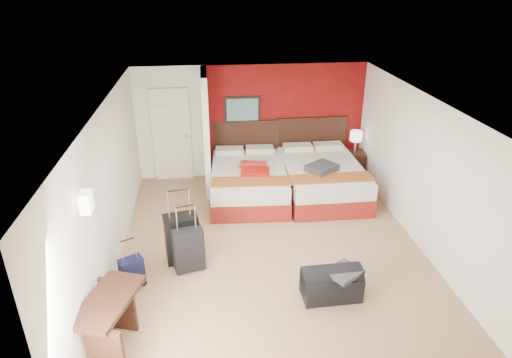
{
  "coord_description": "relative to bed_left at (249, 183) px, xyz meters",
  "views": [
    {
      "loc": [
        -0.99,
        -6.12,
        4.25
      ],
      "look_at": [
        -0.18,
        0.8,
        1.0
      ],
      "focal_mm": 31.24,
      "sensor_mm": 36.0,
      "label": 1
    }
  ],
  "objects": [
    {
      "name": "ground",
      "position": [
        0.18,
        -2.08,
        -0.32
      ],
      "size": [
        6.5,
        6.5,
        0.0
      ],
      "primitive_type": "plane",
      "color": "tan",
      "rests_on": "ground"
    },
    {
      "name": "room_walls",
      "position": [
        -1.22,
        -0.66,
        0.93
      ],
      "size": [
        5.02,
        6.52,
        2.5
      ],
      "color": "white",
      "rests_on": "ground"
    },
    {
      "name": "red_accent_panel",
      "position": [
        0.93,
        1.15,
        0.93
      ],
      "size": [
        3.5,
        0.04,
        2.5
      ],
      "primitive_type": "cube",
      "color": "maroon",
      "rests_on": "ground"
    },
    {
      "name": "partition_wall",
      "position": [
        -0.82,
        0.53,
        0.93
      ],
      "size": [
        0.12,
        1.2,
        2.5
      ],
      "primitive_type": "cube",
      "color": "silver",
      "rests_on": "ground"
    },
    {
      "name": "entry_door",
      "position": [
        -1.57,
        1.12,
        0.7
      ],
      "size": [
        0.82,
        0.06,
        2.05
      ],
      "primitive_type": "cube",
      "color": "silver",
      "rests_on": "ground"
    },
    {
      "name": "bed_left",
      "position": [
        0.0,
        0.0,
        0.0
      ],
      "size": [
        1.64,
        2.24,
        0.65
      ],
      "primitive_type": "cube",
      "rotation": [
        0.0,
        0.0,
        -0.06
      ],
      "color": "white",
      "rests_on": "ground"
    },
    {
      "name": "bed_right",
      "position": [
        1.52,
        -0.05,
        0.01
      ],
      "size": [
        1.56,
        2.23,
        0.67
      ],
      "primitive_type": "cube",
      "rotation": [
        0.0,
        0.0,
        0.0
      ],
      "color": "white",
      "rests_on": "ground"
    },
    {
      "name": "red_suitcase_open",
      "position": [
        0.1,
        -0.1,
        0.37
      ],
      "size": [
        0.66,
        0.83,
        0.09
      ],
      "primitive_type": "cube",
      "rotation": [
        0.0,
        0.0,
        -0.15
      ],
      "color": "#9E150D",
      "rests_on": "bed_left"
    },
    {
      "name": "jacket_bundle",
      "position": [
        1.42,
        -0.35,
        0.41
      ],
      "size": [
        0.71,
        0.68,
        0.13
      ],
      "primitive_type": "cube",
      "rotation": [
        0.0,
        0.0,
        0.62
      ],
      "color": "#39393E",
      "rests_on": "bed_right"
    },
    {
      "name": "nightstand",
      "position": [
        2.44,
        0.71,
        -0.02
      ],
      "size": [
        0.49,
        0.49,
        0.61
      ],
      "primitive_type": "cube",
      "rotation": [
        0.0,
        0.0,
        -0.13
      ],
      "color": "#331711",
      "rests_on": "ground"
    },
    {
      "name": "table_lamp",
      "position": [
        2.44,
        0.71,
        0.53
      ],
      "size": [
        0.33,
        0.33,
        0.48
      ],
      "primitive_type": "cylinder",
      "rotation": [
        0.0,
        0.0,
        -0.29
      ],
      "color": "white",
      "rests_on": "nightstand"
    },
    {
      "name": "suitcase_black",
      "position": [
        -1.28,
        -2.11,
        0.07
      ],
      "size": [
        0.58,
        0.42,
        0.79
      ],
      "primitive_type": "cube",
      "rotation": [
        0.0,
        0.0,
        0.19
      ],
      "color": "black",
      "rests_on": "ground"
    },
    {
      "name": "suitcase_charcoal",
      "position": [
        -1.18,
        -2.35,
        0.02
      ],
      "size": [
        0.52,
        0.39,
        0.68
      ],
      "primitive_type": "cube",
      "rotation": [
        0.0,
        0.0,
        0.25
      ],
      "color": "black",
      "rests_on": "ground"
    },
    {
      "name": "suitcase_navy",
      "position": [
        -1.99,
        -2.7,
        -0.09
      ],
      "size": [
        0.39,
        0.34,
        0.46
      ],
      "primitive_type": "cube",
      "rotation": [
        0.0,
        0.0,
        0.51
      ],
      "color": "black",
      "rests_on": "ground"
    },
    {
      "name": "duffel_bag",
      "position": [
        0.85,
        -3.25,
        -0.11
      ],
      "size": [
        0.84,
        0.46,
        0.42
      ],
      "primitive_type": "cube",
      "rotation": [
        0.0,
        0.0,
        0.03
      ],
      "color": "black",
      "rests_on": "ground"
    },
    {
      "name": "jacket_draped",
      "position": [
        1.0,
        -3.3,
        0.13
      ],
      "size": [
        0.6,
        0.58,
        0.06
      ],
      "primitive_type": "cube",
      "rotation": [
        0.0,
        0.0,
        0.58
      ],
      "color": "#3B3C41",
      "rests_on": "duffel_bag"
    },
    {
      "name": "desk",
      "position": [
        -2.04,
        -3.98,
        0.1
      ],
      "size": [
        0.8,
        1.11,
        0.84
      ],
      "primitive_type": "cube",
      "rotation": [
        0.0,
        0.0,
        -0.32
      ],
      "color": "black",
      "rests_on": "ground"
    }
  ]
}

